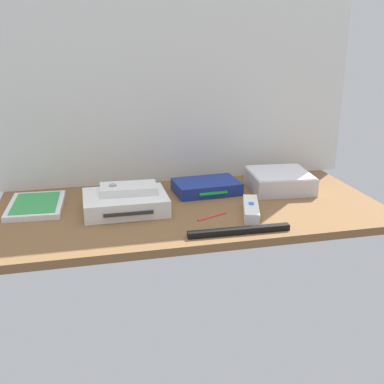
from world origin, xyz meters
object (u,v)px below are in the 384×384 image
game_case (36,205)px  sensor_bar (239,231)px  mini_computer (279,181)px  remote_classic_pad (128,189)px  game_console (125,203)px  stylus_pen (212,216)px  remote_wand (251,210)px  network_router (206,187)px

game_case → sensor_bar: size_ratio=0.82×
mini_computer → game_case: mini_computer is taller
game_case → remote_classic_pad: remote_classic_pad is taller
game_console → stylus_pen: (20.48, -9.48, -1.85)cm
sensor_bar → stylus_pen: 11.74cm
game_console → remote_classic_pad: (1.09, 1.37, 3.21)cm
mini_computer → remote_wand: (-15.28, -18.00, -1.13)cm
remote_classic_pad → stylus_pen: bearing=-26.6°
sensor_bar → stylus_pen: size_ratio=2.67×
remote_wand → game_case: bearing=178.9°
remote_wand → remote_classic_pad: (-29.11, 11.99, 3.90)cm
game_console → network_router: 25.81cm
stylus_pen → mini_computer: bearing=34.0°
remote_wand → sensor_bar: bearing=-105.0°
game_console → game_case: 23.75cm
remote_classic_pad → stylus_pen: (19.39, -10.84, -5.06)cm
network_router → game_console: bearing=-162.1°
game_console → sensor_bar: game_console is taller
sensor_bar → remote_classic_pad: bearing=136.6°
remote_classic_pad → stylus_pen: remote_classic_pad is taller
mini_computer → game_case: size_ratio=0.94×
game_case → remote_classic_pad: 24.82cm
game_console → remote_classic_pad: 3.65cm
remote_classic_pad → network_router: bearing=22.0°
network_router → game_case: bearing=179.1°
network_router → remote_classic_pad: 24.59cm
stylus_pen → game_console: bearing=155.2°
game_console → mini_computer: (45.48, 7.38, 0.44)cm
remote_wand → game_console: bearing=178.3°
sensor_bar → stylus_pen: sensor_bar is taller
network_router → stylus_pen: network_router is taller
mini_computer → game_case: bearing=-179.9°
game_console → stylus_pen: size_ratio=2.34×
mini_computer → remote_wand: 23.64cm
sensor_bar → network_router: bearing=90.4°
mini_computer → game_case: (-68.05, -0.12, -1.88)cm
game_console → stylus_pen: 22.64cm
remote_classic_pad → sensor_bar: size_ratio=0.61×
mini_computer → stylus_pen: mini_computer is taller
game_console → game_case: game_console is taller
network_router → remote_classic_pad: (-22.93, -8.07, 3.71)cm
game_console → remote_wand: (30.20, -10.62, -0.69)cm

